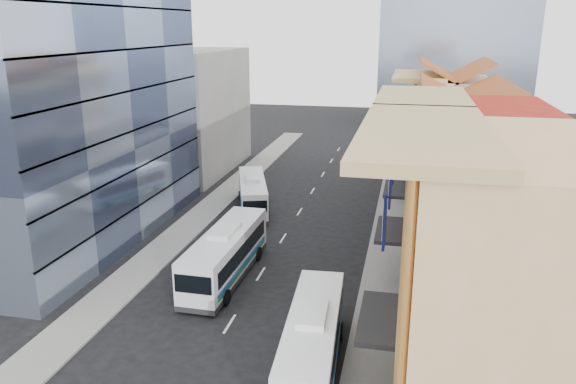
% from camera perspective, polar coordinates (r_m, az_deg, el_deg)
% --- Properties ---
extents(sidewalk_right, '(3.00, 90.00, 0.15)m').
position_cam_1_polar(sidewalk_right, '(44.93, 10.16, -5.41)').
color(sidewalk_right, slate).
rests_on(sidewalk_right, ground).
extents(sidewalk_left, '(3.00, 90.00, 0.15)m').
position_cam_1_polar(sidewalk_left, '(48.42, -10.39, -3.78)').
color(sidewalk_left, slate).
rests_on(sidewalk_left, ground).
extents(shophouse_tan, '(8.00, 14.00, 12.00)m').
position_cam_1_polar(shophouse_tan, '(27.31, 20.83, -7.66)').
color(shophouse_tan, '#DCB77F').
rests_on(shophouse_tan, ground).
extents(shophouse_red, '(8.00, 10.00, 12.00)m').
position_cam_1_polar(shophouse_red, '(38.51, 18.46, -0.43)').
color(shophouse_red, '#A52112').
rests_on(shophouse_red, ground).
extents(shophouse_cream_near, '(8.00, 9.00, 10.00)m').
position_cam_1_polar(shophouse_cream_near, '(47.89, 17.29, 1.68)').
color(shophouse_cream_near, silver).
rests_on(shophouse_cream_near, ground).
extents(shophouse_cream_mid, '(8.00, 9.00, 10.00)m').
position_cam_1_polar(shophouse_cream_mid, '(56.63, 16.61, 3.97)').
color(shophouse_cream_mid, silver).
rests_on(shophouse_cream_mid, ground).
extents(shophouse_cream_far, '(8.00, 12.00, 11.00)m').
position_cam_1_polar(shophouse_cream_far, '(66.82, 16.08, 6.29)').
color(shophouse_cream_far, silver).
rests_on(shophouse_cream_far, ground).
extents(office_tower, '(12.00, 26.00, 30.00)m').
position_cam_1_polar(office_tower, '(46.99, -22.72, 13.27)').
color(office_tower, '#424D69').
rests_on(office_tower, ground).
extents(office_block_far, '(10.00, 18.00, 14.00)m').
position_cam_1_polar(office_block_far, '(67.51, -10.13, 8.07)').
color(office_block_far, gray).
rests_on(office_block_far, ground).
extents(bus_left_near, '(2.88, 11.45, 3.66)m').
position_cam_1_polar(bus_left_near, '(38.61, -6.35, -6.18)').
color(bus_left_near, silver).
rests_on(bus_left_near, ground).
extents(bus_left_far, '(5.45, 10.43, 3.27)m').
position_cam_1_polar(bus_left_far, '(52.64, -3.61, -0.08)').
color(bus_left_far, silver).
rests_on(bus_left_far, ground).
extents(bus_right, '(3.17, 10.80, 3.42)m').
position_cam_1_polar(bus_right, '(28.75, 2.48, -14.88)').
color(bus_right, white).
rests_on(bus_right, ground).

